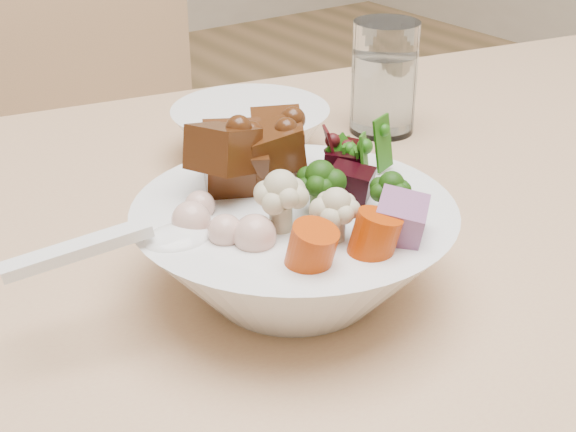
# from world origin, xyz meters

# --- Properties ---
(dining_table) EXTENTS (1.55, 1.06, 0.67)m
(dining_table) POSITION_xyz_m (0.09, 0.04, 0.60)
(dining_table) COLOR tan
(dining_table) RESTS_ON ground
(chair_far) EXTENTS (0.44, 0.44, 0.90)m
(chair_far) POSITION_xyz_m (-0.06, 0.67, 0.51)
(chair_far) COLOR tan
(chair_far) RESTS_ON ground
(food_bowl) EXTENTS (0.25, 0.25, 0.13)m
(food_bowl) POSITION_xyz_m (-0.20, -0.00, 0.71)
(food_bowl) COLOR white
(food_bowl) RESTS_ON dining_table
(soup_spoon) EXTENTS (0.15, 0.06, 0.03)m
(soup_spoon) POSITION_xyz_m (-0.32, 0.01, 0.74)
(soup_spoon) COLOR white
(soup_spoon) RESTS_ON food_bowl
(water_glass) EXTENTS (0.07, 0.07, 0.13)m
(water_glass) POSITION_xyz_m (0.08, 0.21, 0.73)
(water_glass) COLOR silver
(water_glass) RESTS_ON dining_table
(side_bowl) EXTENTS (0.17, 0.17, 0.06)m
(side_bowl) POSITION_xyz_m (-0.09, 0.23, 0.70)
(side_bowl) COLOR white
(side_bowl) RESTS_ON dining_table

